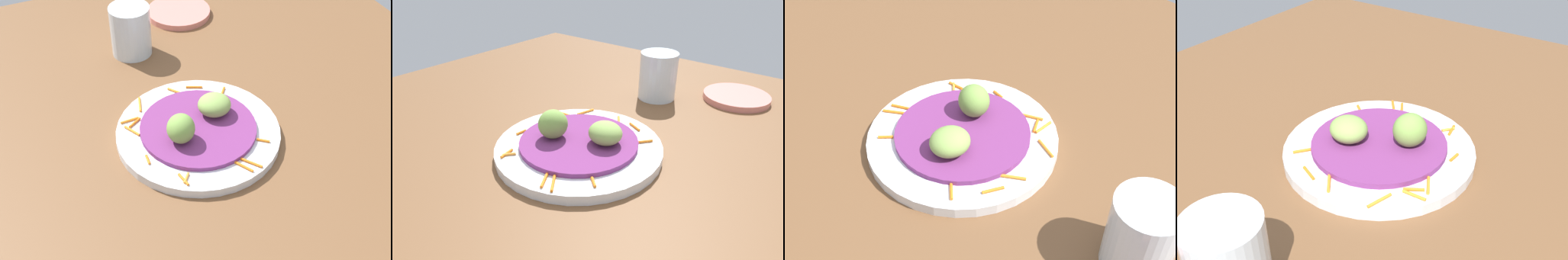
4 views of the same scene
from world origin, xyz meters
TOP-DOWN VIEW (x-y plane):
  - table_surface at (0.00, 0.00)cm, footprint 110.00×110.00cm
  - main_plate at (1.51, 0.05)cm, footprint 25.85×25.85cm
  - cabbage_bed at (1.51, 0.05)cm, footprint 18.33×18.33cm
  - carrot_garnish at (-0.49, 0.79)cm, footprint 19.56×23.34cm
  - guac_scoop_left at (-2.15, -1.76)cm, footprint 5.94×6.08cm
  - guac_scoop_center at (5.17, 1.85)cm, footprint 6.36×6.10cm
  - side_plate_small at (13.50, 36.06)cm, footprint 13.15×13.15cm
  - water_glass at (0.02, 26.92)cm, footprint 7.54×7.54cm

SIDE VIEW (x-z plane):
  - table_surface at x=0.00cm, z-range 0.00..2.00cm
  - side_plate_small at x=13.50cm, z-range 2.00..3.24cm
  - main_plate at x=1.51cm, z-range 2.00..3.51cm
  - carrot_garnish at x=-0.49cm, z-range 3.51..3.91cm
  - cabbage_bed at x=1.51cm, z-range 3.51..4.27cm
  - guac_scoop_center at x=5.17cm, z-range 4.27..7.63cm
  - guac_scoop_left at x=-2.15cm, z-range 4.27..8.84cm
  - water_glass at x=0.02cm, z-range 2.00..11.54cm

